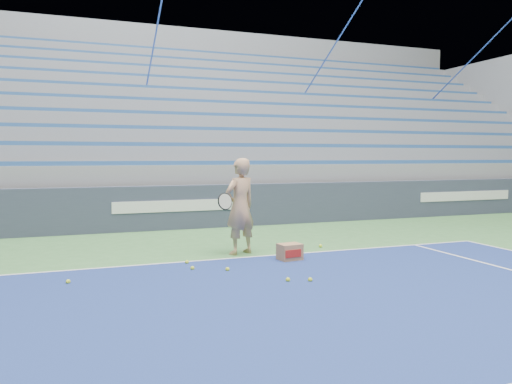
% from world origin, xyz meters
% --- Properties ---
extents(sponsor_barrier, '(30.00, 0.32, 1.10)m').
position_xyz_m(sponsor_barrier, '(0.00, 15.88, 0.55)').
color(sponsor_barrier, '#353B50').
rests_on(sponsor_barrier, ground).
extents(bleachers, '(31.00, 9.15, 7.30)m').
position_xyz_m(bleachers, '(0.00, 21.60, 2.36)').
color(bleachers, gray).
rests_on(bleachers, ground).
extents(tennis_player, '(0.99, 0.94, 1.80)m').
position_xyz_m(tennis_player, '(0.47, 12.27, 0.90)').
color(tennis_player, tan).
rests_on(tennis_player, ground).
extents(ball_box, '(0.43, 0.35, 0.29)m').
position_xyz_m(ball_box, '(1.11, 11.43, 0.15)').
color(ball_box, '#9D6F4B').
rests_on(ball_box, ground).
extents(tennis_ball_0, '(0.07, 0.07, 0.07)m').
position_xyz_m(tennis_ball_0, '(-0.16, 11.00, 0.03)').
color(tennis_ball_0, '#D8EC30').
rests_on(tennis_ball_0, ground).
extents(tennis_ball_1, '(0.07, 0.07, 0.07)m').
position_xyz_m(tennis_ball_1, '(-2.54, 11.03, 0.03)').
color(tennis_ball_1, '#D8EC30').
rests_on(tennis_ball_1, ground).
extents(tennis_ball_2, '(0.07, 0.07, 0.07)m').
position_xyz_m(tennis_ball_2, '(-0.66, 11.75, 0.03)').
color(tennis_ball_2, '#D8EC30').
rests_on(tennis_ball_2, ground).
extents(tennis_ball_3, '(0.07, 0.07, 0.07)m').
position_xyz_m(tennis_ball_3, '(0.77, 9.94, 0.03)').
color(tennis_ball_3, '#D8EC30').
rests_on(tennis_ball_3, ground).
extents(tennis_ball_4, '(0.07, 0.07, 0.07)m').
position_xyz_m(tennis_ball_4, '(-0.67, 11.27, 0.03)').
color(tennis_ball_4, '#D8EC30').
rests_on(tennis_ball_4, ground).
extents(tennis_ball_5, '(0.07, 0.07, 0.07)m').
position_xyz_m(tennis_ball_5, '(0.47, 10.05, 0.03)').
color(tennis_ball_5, '#D8EC30').
rests_on(tennis_ball_5, ground).
extents(tennis_ball_6, '(0.07, 0.07, 0.07)m').
position_xyz_m(tennis_ball_6, '(2.19, 12.34, 0.03)').
color(tennis_ball_6, '#D8EC30').
rests_on(tennis_ball_6, ground).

